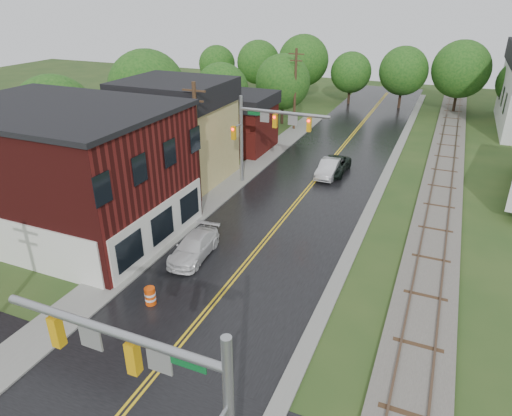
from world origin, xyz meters
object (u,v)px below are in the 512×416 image
Objects in this scene: traffic_signal_near at (158,380)px; tree_left_b at (148,91)px; traffic_signal_far at (266,127)px; tree_left_e at (284,83)px; suv_dark at (334,166)px; utility_pole_b at (197,142)px; tree_left_c at (222,92)px; pickup_white at (194,247)px; brick_building at (65,171)px; tree_left_a at (56,119)px; sedan_silver at (329,168)px; utility_pole_c at (295,88)px; construction_barrel at (150,296)px.

tree_left_b reaches higher than traffic_signal_near.
tree_left_e reaches higher than traffic_signal_far.
traffic_signal_far is 7.98m from suv_dark.
traffic_signal_far is at bearing 56.32° from utility_pole_b.
tree_left_c is 1.68× the size of pickup_white.
brick_building is 1.65× the size of tree_left_a.
tree_left_b is 16.67m from tree_left_e.
tree_left_e reaches higher than sedan_silver.
pickup_white is at bearing -79.67° from tree_left_e.
traffic_signal_near is at bearing -62.81° from utility_pole_b.
tree_left_e is 1.72× the size of suv_dark.
tree_left_b is (-14.38, 4.90, 0.74)m from traffic_signal_far.
utility_pole_b is (-10.27, 20.00, -0.25)m from traffic_signal_near.
tree_left_e is at bearing 57.26° from tree_left_b.
traffic_signal_near is 1.00× the size of traffic_signal_far.
utility_pole_c is 25.67m from tree_left_a.
suv_dark is (7.79, -11.98, -4.06)m from utility_pole_c.
tree_left_e is 8.35× the size of construction_barrel.
traffic_signal_near is at bearing -67.20° from pickup_white.
tree_left_b is at bearing 161.19° from traffic_signal_far.
pickup_white is at bearing -22.74° from tree_left_a.
utility_pole_b is at bearing -68.51° from tree_left_c.
tree_left_b is at bearing -178.43° from suv_dark.
construction_barrel is (0.55, -17.00, -4.49)m from traffic_signal_far.
brick_building is 31.12m from tree_left_e.
traffic_signal_near is 0.82× the size of utility_pole_c.
utility_pole_c is 15.51m from sedan_silver.
tree_left_c is (-1.36, 24.90, 0.36)m from brick_building.
tree_left_a is at bearing -108.43° from tree_left_c.
utility_pole_c is at bearing 92.54° from pickup_white.
tree_left_c reaches higher than suv_dark.
traffic_signal_far is 17.33m from utility_pole_c.
tree_left_a is 1.91× the size of pickup_white.
construction_barrel is (-3.91, -22.02, -0.17)m from suv_dark.
utility_pole_b is 1.04× the size of tree_left_a.
utility_pole_b is 1.98× the size of pickup_white.
traffic_signal_near is 1.62× the size of pickup_white.
sedan_silver is at bearing -100.40° from suv_dark.
tree_left_e is 1.88× the size of sedan_silver.
traffic_signal_far is 0.90× the size of tree_left_e.
suv_dark is at bearing -27.97° from tree_left_c.
tree_left_c is 17.24m from suv_dark.
utility_pole_c is (-3.33, 17.00, -0.25)m from traffic_signal_far.
utility_pole_b reaches higher than construction_barrel.
traffic_signal_near reaches higher than suv_dark.
pickup_white is at bearing -88.73° from traffic_signal_far.
utility_pole_c is 16.42m from tree_left_b.
traffic_signal_near is 0.90× the size of tree_left_e.
utility_pole_b is at bearing -85.10° from tree_left_e.
tree_left_a is (-7.36, 6.90, 0.96)m from brick_building.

